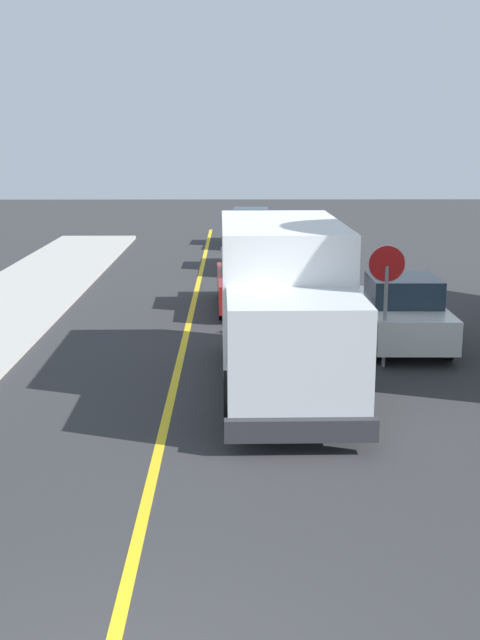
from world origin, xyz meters
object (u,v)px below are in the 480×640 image
Objects in this scene: parked_car_mid at (256,248)px; parked_car_far at (251,228)px; parked_van_across at (401,312)px; box_truck at (283,297)px; parked_car_near at (249,281)px; stop_sign at (386,282)px.

parked_car_mid is 7.07m from parked_car_far.
parked_car_mid and parked_van_across have the same top height.
parked_van_across is at bearing 45.85° from box_truck.
box_truck is 1.64× the size of parked_car_mid.
box_truck is at bearing -85.89° from parked_car_near.
parked_car_mid is (-0.13, 14.72, -0.97)m from box_truck.
parked_car_near is at bearing 114.35° from stop_sign.
stop_sign is (2.26, 1.20, 0.09)m from box_truck.
parked_car_near is at bearing -93.13° from parked_car_mid.
box_truck reaches higher than parked_car_far.
box_truck reaches higher than parked_car_mid.
box_truck is 4.44m from parked_van_across.
parked_van_across is 2.31m from stop_sign.
parked_car_mid is at bearing 86.87° from parked_car_near.
parked_car_near and parked_car_far have the same top height.
parked_car_mid is at bearing 105.16° from parked_van_across.
parked_car_near is (-0.53, 7.37, -0.97)m from box_truck.
stop_sign is at bearing -79.97° from parked_car_mid.
box_truck is at bearing -89.50° from parked_car_mid.
parked_van_across is (3.19, -18.68, 0.00)m from parked_car_far.
box_truck is 2.56m from stop_sign.
parked_car_mid and parked_car_far have the same top height.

